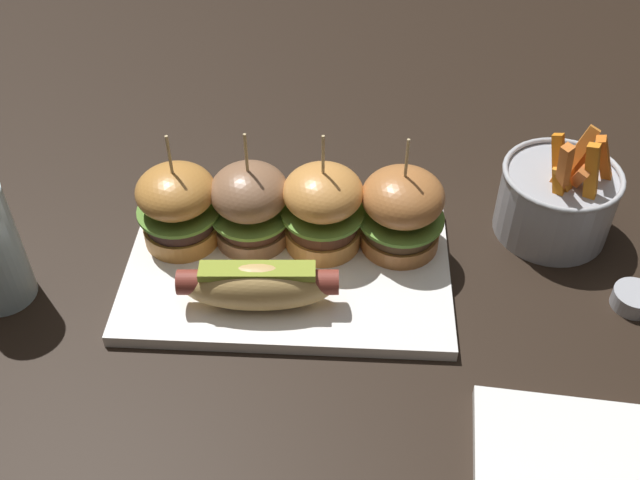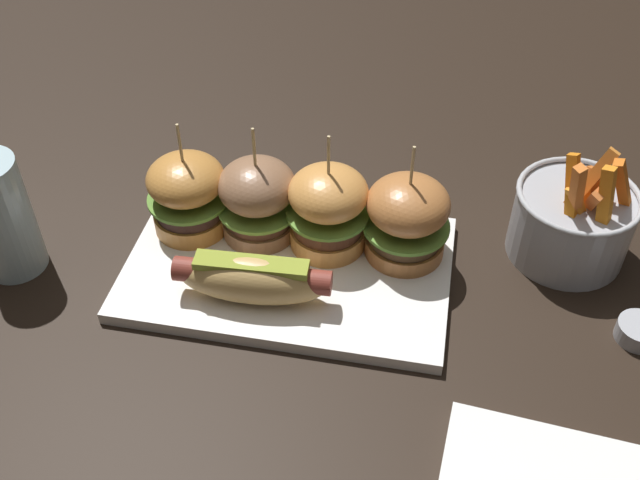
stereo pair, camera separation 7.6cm
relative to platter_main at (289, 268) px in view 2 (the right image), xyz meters
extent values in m
plane|color=black|center=(0.00, 0.00, -0.01)|extent=(3.00, 3.00, 0.00)
cube|color=white|center=(0.00, 0.00, 0.00)|extent=(0.34, 0.21, 0.01)
ellipsoid|color=tan|center=(-0.02, -0.05, 0.03)|extent=(0.15, 0.06, 0.05)
cylinder|color=brown|center=(-0.02, -0.05, 0.04)|extent=(0.16, 0.03, 0.03)
cube|color=olive|center=(-0.02, -0.05, 0.05)|extent=(0.11, 0.03, 0.01)
cylinder|color=#C3813A|center=(-0.12, 0.04, 0.02)|extent=(0.08, 0.08, 0.02)
cylinder|color=#3C2520|center=(-0.12, 0.04, 0.04)|extent=(0.08, 0.08, 0.02)
cylinder|color=#609338|center=(-0.12, 0.04, 0.05)|extent=(0.09, 0.09, 0.00)
ellipsoid|color=#C3813A|center=(-0.12, 0.04, 0.07)|extent=(0.08, 0.08, 0.05)
cylinder|color=tan|center=(-0.12, 0.04, 0.11)|extent=(0.00, 0.00, 0.06)
cylinder|color=#8E6447|center=(-0.04, 0.04, 0.02)|extent=(0.08, 0.08, 0.02)
cylinder|color=#4D2E24|center=(-0.04, 0.04, 0.03)|extent=(0.07, 0.07, 0.01)
cylinder|color=#6B9E3D|center=(-0.04, 0.04, 0.04)|extent=(0.09, 0.09, 0.00)
ellipsoid|color=#8E6447|center=(-0.04, 0.04, 0.07)|extent=(0.08, 0.08, 0.05)
cylinder|color=tan|center=(-0.04, 0.04, 0.11)|extent=(0.00, 0.00, 0.06)
cylinder|color=#D68F46|center=(0.04, 0.04, 0.02)|extent=(0.08, 0.08, 0.02)
cylinder|color=#522D1D|center=(0.04, 0.04, 0.04)|extent=(0.08, 0.08, 0.02)
cylinder|color=#609338|center=(0.04, 0.04, 0.05)|extent=(0.09, 0.09, 0.00)
ellipsoid|color=#D68F46|center=(0.04, 0.04, 0.08)|extent=(0.08, 0.08, 0.05)
cylinder|color=tan|center=(0.04, 0.04, 0.12)|extent=(0.00, 0.00, 0.06)
cylinder|color=#B36F39|center=(0.12, 0.04, 0.02)|extent=(0.09, 0.09, 0.02)
cylinder|color=#513823|center=(0.12, 0.04, 0.03)|extent=(0.08, 0.08, 0.02)
cylinder|color=#609338|center=(0.12, 0.04, 0.04)|extent=(0.09, 0.09, 0.00)
ellipsoid|color=#B36F39|center=(0.12, 0.04, 0.07)|extent=(0.09, 0.09, 0.05)
cylinder|color=tan|center=(0.12, 0.04, 0.11)|extent=(0.00, 0.00, 0.06)
cylinder|color=#A8AAB2|center=(0.29, 0.09, 0.03)|extent=(0.13, 0.13, 0.08)
torus|color=#B7BABF|center=(0.29, 0.09, 0.07)|extent=(0.13, 0.13, 0.01)
cube|color=orange|center=(0.28, 0.06, 0.09)|extent=(0.03, 0.03, 0.09)
cube|color=orange|center=(0.30, 0.10, 0.07)|extent=(0.03, 0.03, 0.06)
cube|color=orange|center=(0.31, 0.06, 0.08)|extent=(0.03, 0.03, 0.09)
cube|color=orange|center=(0.30, 0.09, 0.07)|extent=(0.04, 0.01, 0.06)
cube|color=orange|center=(0.29, 0.09, 0.09)|extent=(0.06, 0.04, 0.09)
cube|color=orange|center=(0.28, 0.07, 0.08)|extent=(0.03, 0.05, 0.09)
cube|color=orange|center=(0.30, 0.08, 0.07)|extent=(0.03, 0.03, 0.06)
cube|color=orange|center=(0.33, 0.09, 0.08)|extent=(0.04, 0.03, 0.09)
cube|color=orange|center=(0.29, 0.07, 0.07)|extent=(0.04, 0.02, 0.06)
cube|color=orange|center=(0.30, 0.08, 0.07)|extent=(0.02, 0.05, 0.06)
cylinder|color=#A8AAB2|center=(0.36, -0.02, 0.00)|extent=(0.04, 0.04, 0.02)
cylinder|color=silver|center=(-0.29, -0.04, 0.06)|extent=(0.07, 0.07, 0.14)
camera|label=1|loc=(0.06, -0.56, 0.56)|focal=41.98mm
camera|label=2|loc=(0.14, -0.55, 0.56)|focal=41.98mm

